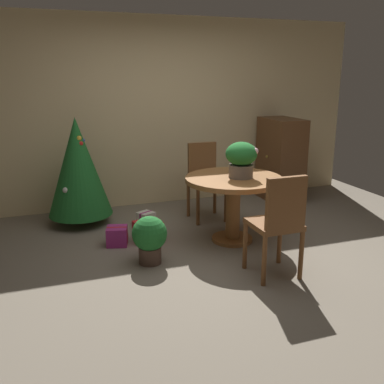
{
  "coord_description": "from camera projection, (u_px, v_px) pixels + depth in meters",
  "views": [
    {
      "loc": [
        -1.63,
        -3.84,
        1.86
      ],
      "look_at": [
        -0.23,
        0.13,
        0.7
      ],
      "focal_mm": 40.89,
      "sensor_mm": 36.0,
      "label": 1
    }
  ],
  "objects": [
    {
      "name": "ground_plane",
      "position": [
        217.0,
        259.0,
        4.51
      ],
      "size": [
        6.6,
        6.6,
        0.0
      ],
      "primitive_type": "plane",
      "color": "#756B5B"
    },
    {
      "name": "back_wall_panel",
      "position": [
        158.0,
        113.0,
        6.16
      ],
      "size": [
        6.0,
        0.1,
        2.6
      ],
      "primitive_type": "cube",
      "color": "beige",
      "rests_on": "ground_plane"
    },
    {
      "name": "round_dining_table",
      "position": [
        233.0,
        192.0,
        4.84
      ],
      "size": [
        1.07,
        1.07,
        0.74
      ],
      "color": "brown",
      "rests_on": "ground_plane"
    },
    {
      "name": "flower_vase",
      "position": [
        241.0,
        158.0,
        4.73
      ],
      "size": [
        0.34,
        0.34,
        0.39
      ],
      "color": "#665B51",
      "rests_on": "round_dining_table"
    },
    {
      "name": "wooden_chair_far",
      "position": [
        205.0,
        176.0,
        5.65
      ],
      "size": [
        0.42,
        0.41,
        0.98
      ],
      "color": "brown",
      "rests_on": "ground_plane"
    },
    {
      "name": "wooden_chair_near",
      "position": [
        278.0,
        220.0,
        3.96
      ],
      "size": [
        0.43,
        0.43,
        0.99
      ],
      "color": "brown",
      "rests_on": "ground_plane"
    },
    {
      "name": "holiday_tree",
      "position": [
        78.0,
        167.0,
        5.37
      ],
      "size": [
        0.79,
        0.79,
        1.34
      ],
      "color": "brown",
      "rests_on": "ground_plane"
    },
    {
      "name": "gift_box_purple",
      "position": [
        117.0,
        236.0,
        4.84
      ],
      "size": [
        0.27,
        0.27,
        0.21
      ],
      "color": "#9E287A",
      "rests_on": "ground_plane"
    },
    {
      "name": "gift_box_red",
      "position": [
        148.0,
        231.0,
        4.96
      ],
      "size": [
        0.33,
        0.27,
        0.23
      ],
      "color": "red",
      "rests_on": "ground_plane"
    },
    {
      "name": "gift_box_cream",
      "position": [
        146.0,
        219.0,
        5.45
      ],
      "size": [
        0.24,
        0.24,
        0.18
      ],
      "color": "silver",
      "rests_on": "ground_plane"
    },
    {
      "name": "wooden_cabinet",
      "position": [
        281.0,
        160.0,
        6.45
      ],
      "size": [
        0.47,
        0.74,
        1.21
      ],
      "color": "brown",
      "rests_on": "ground_plane"
    },
    {
      "name": "potted_plant",
      "position": [
        150.0,
        237.0,
        4.34
      ],
      "size": [
        0.35,
        0.35,
        0.49
      ],
      "color": "#4C382D",
      "rests_on": "ground_plane"
    }
  ]
}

